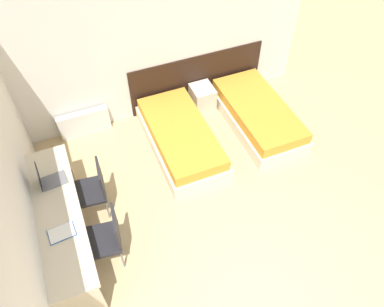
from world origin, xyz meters
TOP-DOWN VIEW (x-y plane):
  - ground_plane at (0.00, 0.00)m, footprint 20.00×20.00m
  - wall_back at (0.00, 3.80)m, footprint 5.50×0.05m
  - wall_left at (-2.27, 1.89)m, footprint 0.05×4.78m
  - headboard_panel at (0.80, 3.77)m, footprint 2.52×0.03m
  - bed_near_window at (0.07, 2.75)m, footprint 0.97×1.97m
  - bed_near_door at (1.52, 2.75)m, footprint 0.97×1.97m
  - nightstand at (0.80, 3.52)m, footprint 0.39×0.43m
  - radiator at (-1.33, 3.68)m, footprint 0.86×0.12m
  - desk at (-1.97, 1.67)m, footprint 0.55×2.24m
  - chair_near_laptop at (-1.50, 2.06)m, footprint 0.52×0.52m
  - chair_near_notebook at (-1.50, 1.25)m, footprint 0.53×0.53m
  - laptop at (-1.99, 2.16)m, footprint 0.36×0.27m
  - open_notebook at (-1.97, 1.35)m, footprint 0.33×0.24m

SIDE VIEW (x-z plane):
  - ground_plane at x=0.00m, z-range 0.00..0.00m
  - bed_near_window at x=0.07m, z-range -0.01..0.42m
  - bed_near_door at x=1.52m, z-range -0.01..0.42m
  - nightstand at x=0.80m, z-range 0.00..0.45m
  - radiator at x=-1.33m, z-range 0.00..0.46m
  - headboard_panel at x=0.80m, z-range 0.00..0.96m
  - chair_near_laptop at x=-1.50m, z-range 0.05..0.95m
  - chair_near_notebook at x=-1.50m, z-range 0.05..0.95m
  - desk at x=-1.97m, z-range 0.22..0.97m
  - open_notebook at x=-1.97m, z-range 0.75..0.77m
  - laptop at x=-1.99m, z-range 0.65..1.00m
  - wall_back at x=0.00m, z-range 0.00..2.70m
  - wall_left at x=-2.27m, z-range 0.00..2.70m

